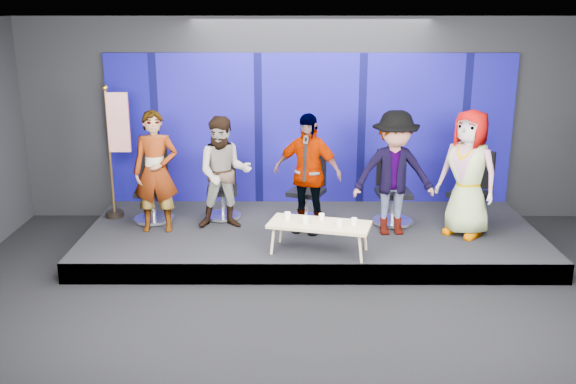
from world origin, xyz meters
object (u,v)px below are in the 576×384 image
panelist_d (394,173)px  panelist_e (468,174)px  chair_a (153,198)px  panelist_a (156,172)px  panelist_c (307,173)px  mug_b (306,220)px  chair_c (308,198)px  flag_stand (116,149)px  panelist_b (224,173)px  mug_c (322,217)px  mug_e (354,221)px  mug_d (339,223)px  mug_a (288,216)px  coffee_table (319,225)px  chair_e (471,201)px  chair_b (223,196)px  chair_d (393,199)px

panelist_d → panelist_e: size_ratio=0.99×
chair_a → panelist_a: size_ratio=0.62×
panelist_c → chair_a: bearing=-169.5°
chair_a → mug_b: bearing=-33.4°
chair_c → flag_stand: (-3.08, 0.15, 0.78)m
chair_a → panelist_b: (1.20, -0.33, 0.50)m
panelist_d → mug_c: 1.37m
mug_e → panelist_a: bearing=161.4°
flag_stand → panelist_c: bearing=-11.0°
mug_b → flag_stand: flag_stand is taller
panelist_d → mug_c: size_ratio=20.32×
panelist_b → mug_d: panelist_b is taller
panelist_a → panelist_b: bearing=5.3°
panelist_c → mug_a: 0.90m
chair_a → flag_stand: (-0.58, 0.15, 0.77)m
mug_d → mug_e: bearing=19.1°
mug_c → flag_stand: flag_stand is taller
coffee_table → chair_a: bearing=151.8°
panelist_b → mug_c: panelist_b is taller
chair_e → mug_a: 3.09m
panelist_b → mug_a: size_ratio=16.62×
chair_b → mug_a: 1.78m
chair_a → panelist_a: 0.75m
chair_b → panelist_c: bearing=-30.9°
mug_b → panelist_a: bearing=157.2°
panelist_b → mug_b: size_ratio=17.02×
chair_b → panelist_d: 2.84m
mug_e → chair_a: bearing=154.7°
chair_a → chair_d: size_ratio=0.99×
panelist_a → mug_c: 2.65m
panelist_b → mug_a: bearing=-47.5°
panelist_b → chair_a: bearing=160.0°
mug_e → mug_c: bearing=155.3°
chair_b → mug_d: size_ratio=11.41×
mug_b → mug_d: 0.48m
chair_a → coffee_table: size_ratio=0.76×
panelist_c → coffee_table: 1.05m
panelist_c → chair_e: (2.61, 0.31, -0.53)m
chair_b → panelist_e: bearing=-17.0°
panelist_a → chair_e: (4.91, 0.29, -0.55)m
mug_a → mug_c: mug_a is taller
panelist_a → mug_c: size_ratio=20.04×
panelist_b → coffee_table: (1.43, -1.08, -0.48)m
panelist_b → chair_e: size_ratio=1.49×
panelist_d → mug_d: 1.36m
panelist_a → mug_a: 2.19m
chair_b → panelist_c: (1.37, -0.68, 0.56)m
mug_a → mug_c: bearing=-2.8°
panelist_e → mug_e: 2.00m
mug_a → panelist_e: bearing=12.3°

